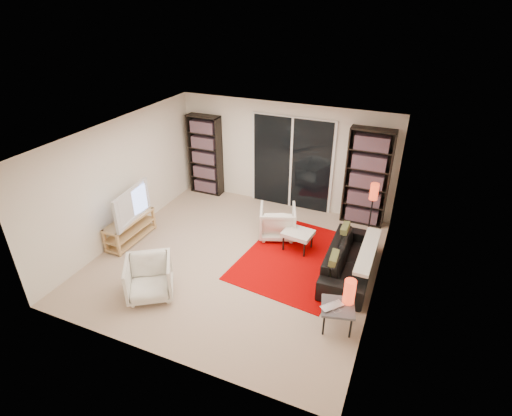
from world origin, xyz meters
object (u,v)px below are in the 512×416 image
(ottoman, at_px, (298,234))
(side_table, at_px, (338,308))
(armchair_front, at_px, (149,278))
(armchair_back, at_px, (278,221))
(bookshelf_left, at_px, (205,155))
(sofa, at_px, (350,260))
(bookshelf_right, at_px, (367,178))
(floor_lamp, at_px, (373,198))
(tv_stand, at_px, (130,229))

(ottoman, bearing_deg, side_table, -56.13)
(armchair_front, xyz_separation_m, ottoman, (1.83, 2.23, 0.01))
(armchair_back, distance_m, armchair_front, 2.86)
(bookshelf_left, xyz_separation_m, sofa, (3.98, -1.94, -0.69))
(bookshelf_right, bearing_deg, armchair_front, -126.28)
(sofa, xyz_separation_m, floor_lamp, (0.11, 1.34, 0.62))
(side_table, bearing_deg, tv_stand, 170.42)
(armchair_front, distance_m, ottoman, 2.88)
(bookshelf_right, distance_m, side_table, 3.40)
(tv_stand, bearing_deg, side_table, -9.58)
(armchair_front, relative_size, ottoman, 1.23)
(bookshelf_left, distance_m, armchair_back, 2.74)
(tv_stand, height_order, floor_lamp, floor_lamp)
(floor_lamp, bearing_deg, tv_stand, -155.77)
(bookshelf_left, height_order, armchair_front, bookshelf_left)
(bookshelf_right, bearing_deg, bookshelf_left, 180.00)
(armchair_front, bearing_deg, ottoman, 17.25)
(sofa, distance_m, floor_lamp, 1.48)
(tv_stand, distance_m, ottoman, 3.36)
(sofa, height_order, armchair_front, armchair_front)
(bookshelf_left, bearing_deg, armchair_back, -28.17)
(ottoman, height_order, floor_lamp, floor_lamp)
(bookshelf_left, xyz_separation_m, armchair_back, (2.35, -1.26, -0.64))
(tv_stand, bearing_deg, sofa, 8.47)
(ottoman, xyz_separation_m, side_table, (1.17, -1.74, 0.01))
(side_table, distance_m, floor_lamp, 2.77)
(armchair_back, height_order, floor_lamp, floor_lamp)
(bookshelf_right, height_order, ottoman, bookshelf_right)
(sofa, bearing_deg, ottoman, 70.67)
(tv_stand, bearing_deg, ottoman, 17.45)
(ottoman, bearing_deg, sofa, -18.65)
(armchair_front, bearing_deg, bookshelf_right, 20.34)
(bookshelf_left, xyz_separation_m, side_table, (4.06, -3.32, -0.62))
(armchair_back, xyz_separation_m, side_table, (1.71, -2.06, 0.02))
(bookshelf_left, relative_size, side_table, 3.33)
(sofa, xyz_separation_m, armchair_front, (-2.92, -1.86, 0.06))
(tv_stand, distance_m, armchair_back, 2.97)
(sofa, height_order, floor_lamp, floor_lamp)
(tv_stand, relative_size, floor_lamp, 0.98)
(ottoman, bearing_deg, bookshelf_right, 58.56)
(sofa, relative_size, ottoman, 3.20)
(floor_lamp, bearing_deg, bookshelf_right, 111.17)
(ottoman, xyz_separation_m, floor_lamp, (1.20, 0.97, 0.56))
(bookshelf_left, xyz_separation_m, bookshelf_right, (3.85, -0.00, 0.07))
(bookshelf_right, height_order, tv_stand, bookshelf_right)
(sofa, height_order, side_table, sofa)
(armchair_back, distance_m, floor_lamp, 1.94)
(armchair_back, distance_m, ottoman, 0.62)
(bookshelf_left, distance_m, tv_stand, 2.70)
(bookshelf_left, bearing_deg, tv_stand, -96.94)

